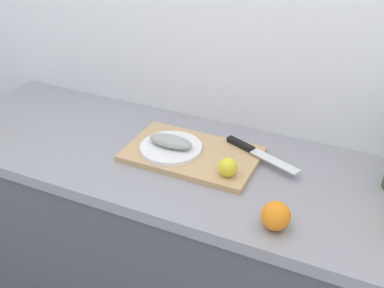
% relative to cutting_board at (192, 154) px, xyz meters
% --- Properties ---
extents(back_wall, '(3.20, 0.05, 2.50)m').
position_rel_cutting_board_xyz_m(back_wall, '(0.06, 0.30, 0.34)').
color(back_wall, white).
rests_on(back_wall, ground_plane).
extents(kitchen_counter, '(2.00, 0.60, 0.90)m').
position_rel_cutting_board_xyz_m(kitchen_counter, '(0.06, -0.03, -0.46)').
color(kitchen_counter, '#4C5159').
rests_on(kitchen_counter, ground_plane).
extents(cutting_board, '(0.44, 0.27, 0.02)m').
position_rel_cutting_board_xyz_m(cutting_board, '(0.00, 0.00, 0.00)').
color(cutting_board, tan).
rests_on(cutting_board, kitchen_counter).
extents(white_plate, '(0.21, 0.21, 0.01)m').
position_rel_cutting_board_xyz_m(white_plate, '(-0.07, -0.02, 0.02)').
color(white_plate, white).
rests_on(white_plate, cutting_board).
extents(fish_fillet, '(0.16, 0.07, 0.04)m').
position_rel_cutting_board_xyz_m(fish_fillet, '(-0.07, -0.02, 0.04)').
color(fish_fillet, '#999E99').
rests_on(fish_fillet, white_plate).
extents(chef_knife, '(0.28, 0.13, 0.02)m').
position_rel_cutting_board_xyz_m(chef_knife, '(0.19, 0.08, 0.02)').
color(chef_knife, silver).
rests_on(chef_knife, cutting_board).
extents(lemon_0, '(0.06, 0.06, 0.06)m').
position_rel_cutting_board_xyz_m(lemon_0, '(0.16, -0.08, 0.04)').
color(lemon_0, yellow).
rests_on(lemon_0, cutting_board).
extents(orange_1, '(0.08, 0.08, 0.08)m').
position_rel_cutting_board_xyz_m(orange_1, '(0.35, -0.23, 0.03)').
color(orange_1, orange).
rests_on(orange_1, kitchen_counter).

